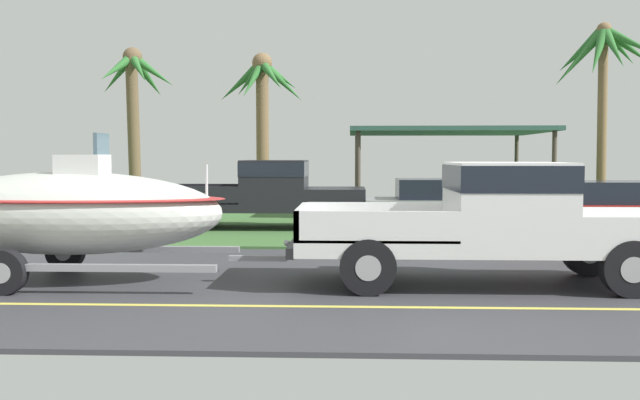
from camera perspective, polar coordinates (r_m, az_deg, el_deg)
ground at (r=19.69m, az=8.50°, el=-2.31°), size 36.00×22.00×0.11m
pickup_truck_towing at (r=11.32m, az=14.24°, el=-1.29°), size 5.75×2.11×1.86m
boat_on_trailer at (r=11.92m, az=-19.27°, el=-0.91°), size 6.13×2.43×2.31m
parked_pickup_background at (r=19.19m, az=-3.66°, el=0.69°), size 5.75×2.06×1.85m
parked_sedan_near at (r=17.96m, az=21.54°, el=-0.88°), size 4.72×1.86×1.38m
parked_sedan_far at (r=18.68m, az=10.69°, el=-0.54°), size 4.75×1.82×1.38m
carport_awning at (r=24.13m, az=9.83°, el=5.21°), size 6.23×5.35×2.85m
palm_tree_near_right at (r=26.22m, az=-14.34°, el=8.18°), size 2.64×3.57×5.73m
palm_tree_mid at (r=24.23m, az=21.24°, el=10.05°), size 3.13×3.09×6.05m
palm_tree_far_left at (r=24.39m, az=-4.56°, el=8.01°), size 3.12×2.88×5.39m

